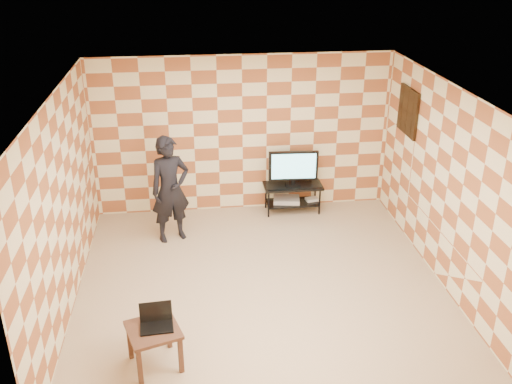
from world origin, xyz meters
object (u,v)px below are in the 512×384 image
Objects in this scene: tv_stand at (293,192)px; tv at (293,167)px; person at (170,189)px; side_table at (154,335)px.

tv_stand is 1.19× the size of tv.
tv_stand is 0.59× the size of person.
tv is at bearing -1.90° from person.
person is at bearing 86.90° from side_table.
tv is 0.50× the size of person.
side_table is at bearing -121.17° from tv.
person is (-2.06, -0.73, 0.01)m from tv.
tv is 4.30m from side_table.
tv is at bearing -87.18° from tv_stand.
side_table is (-2.22, -3.67, 0.05)m from tv_stand.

